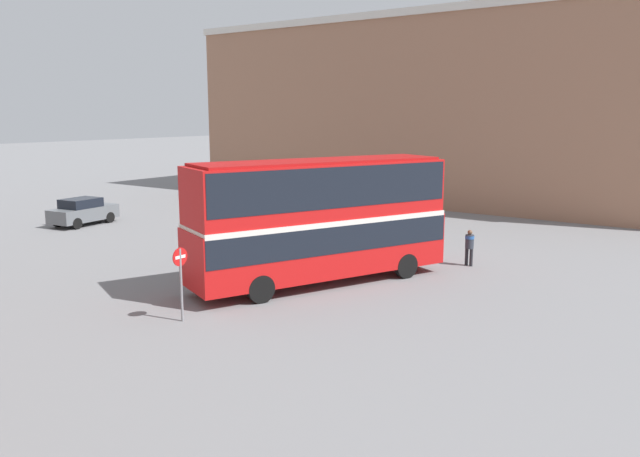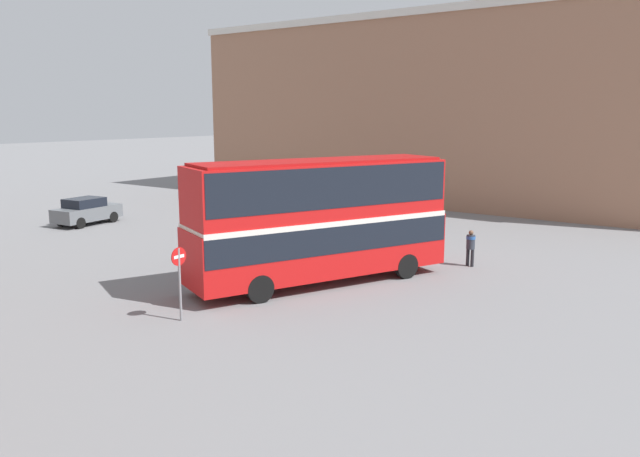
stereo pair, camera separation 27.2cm
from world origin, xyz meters
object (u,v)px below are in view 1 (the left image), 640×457
at_px(pedestrian_foreground, 469,244).
at_px(no_entry_sign, 181,273).
at_px(parked_car_kerb_near, 83,211).
at_px(double_decker_bus, 320,214).
at_px(parked_car_side_street, 353,211).

relative_size(pedestrian_foreground, no_entry_sign, 0.66).
xyz_separation_m(pedestrian_foreground, parked_car_kerb_near, (-3.50, 22.37, -0.16)).
height_order(pedestrian_foreground, no_entry_sign, no_entry_sign).
bearing_deg(pedestrian_foreground, double_decker_bus, -17.78).
bearing_deg(parked_car_kerb_near, double_decker_bus, -104.37).
distance_m(double_decker_bus, no_entry_sign, 6.37).
bearing_deg(double_decker_bus, parked_car_kerb_near, 106.20).
height_order(parked_car_kerb_near, no_entry_sign, no_entry_sign).
distance_m(parked_car_side_street, no_entry_sign, 18.77).
distance_m(pedestrian_foreground, parked_car_kerb_near, 22.65).
bearing_deg(pedestrian_foreground, parked_car_kerb_near, -67.34).
height_order(double_decker_bus, pedestrian_foreground, double_decker_bus).
height_order(double_decker_bus, no_entry_sign, double_decker_bus).
bearing_deg(no_entry_sign, pedestrian_foreground, -20.72).
bearing_deg(parked_car_side_street, parked_car_kerb_near, -41.47).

